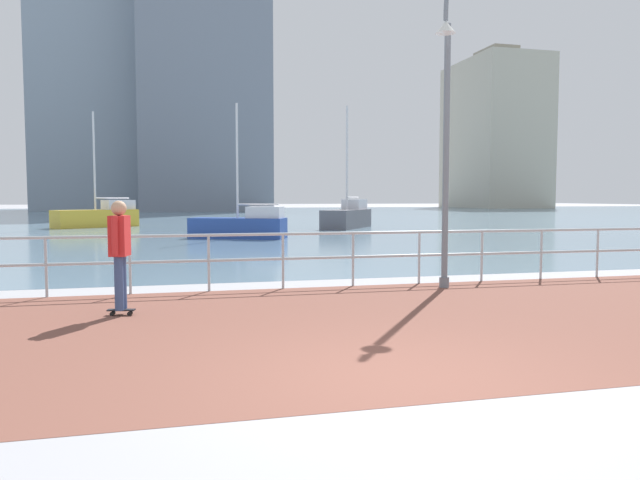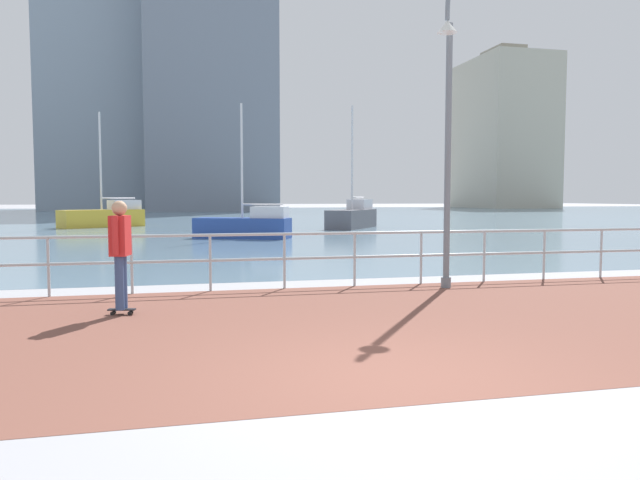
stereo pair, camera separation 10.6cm
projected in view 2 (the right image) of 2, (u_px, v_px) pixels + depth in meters
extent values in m
plane|color=#9E9EA3|center=(207.00, 221.00, 44.48)|extent=(220.00, 220.00, 0.00)
cube|color=brown|center=(326.00, 324.00, 8.28)|extent=(28.00, 6.65, 0.01)
cube|color=slate|center=(201.00, 216.00, 55.21)|extent=(180.00, 88.00, 0.00)
cylinder|color=#B2BCC1|center=(48.00, 267.00, 10.52)|extent=(0.05, 0.05, 1.05)
cylinder|color=#B2BCC1|center=(132.00, 265.00, 10.84)|extent=(0.05, 0.05, 1.05)
cylinder|color=#B2BCC1|center=(210.00, 263.00, 11.15)|extent=(0.05, 0.05, 1.05)
cylinder|color=#B2BCC1|center=(284.00, 261.00, 11.47)|extent=(0.05, 0.05, 1.05)
cylinder|color=#B2BCC1|center=(355.00, 260.00, 11.79)|extent=(0.05, 0.05, 1.05)
cylinder|color=#B2BCC1|center=(421.00, 258.00, 12.11)|extent=(0.05, 0.05, 1.05)
cylinder|color=#B2BCC1|center=(484.00, 256.00, 12.43)|extent=(0.05, 0.05, 1.05)
cylinder|color=#B2BCC1|center=(544.00, 255.00, 12.75)|extent=(0.05, 0.05, 1.05)
cylinder|color=#B2BCC1|center=(601.00, 254.00, 13.07)|extent=(0.05, 0.05, 1.05)
cylinder|color=#B2BCC1|center=(284.00, 234.00, 11.44)|extent=(25.20, 0.06, 0.06)
cylinder|color=#B2BCC1|center=(284.00, 259.00, 11.47)|extent=(25.20, 0.06, 0.06)
cylinder|color=slate|center=(446.00, 282.00, 11.62)|extent=(0.19, 0.19, 0.20)
cylinder|color=slate|center=(448.00, 157.00, 11.45)|extent=(0.12, 0.12, 5.02)
cylinder|color=slate|center=(448.00, 0.00, 10.81)|extent=(0.15, 0.18, 0.19)
cylinder|color=slate|center=(448.00, 7.00, 10.76)|extent=(0.14, 0.15, 0.19)
cylinder|color=slate|center=(447.00, 15.00, 10.75)|extent=(0.12, 0.12, 0.17)
cone|color=silver|center=(447.00, 27.00, 10.76)|extent=(0.36, 0.36, 0.22)
cylinder|color=black|center=(131.00, 312.00, 8.97)|extent=(0.06, 0.04, 0.06)
cylinder|color=black|center=(130.00, 313.00, 8.89)|extent=(0.06, 0.04, 0.06)
cylinder|color=black|center=(114.00, 312.00, 8.96)|extent=(0.06, 0.04, 0.06)
cylinder|color=black|center=(112.00, 313.00, 8.89)|extent=(0.06, 0.04, 0.06)
cube|color=black|center=(122.00, 309.00, 8.92)|extent=(0.41, 0.19, 0.02)
cylinder|color=#384C7A|center=(123.00, 282.00, 8.98)|extent=(0.15, 0.15, 0.80)
cylinder|color=#384C7A|center=(119.00, 283.00, 8.82)|extent=(0.15, 0.15, 0.80)
cube|color=red|center=(120.00, 236.00, 8.85)|extent=(0.30, 0.38, 0.59)
cylinder|color=red|center=(125.00, 234.00, 9.07)|extent=(0.11, 0.11, 0.56)
cylinder|color=red|center=(115.00, 236.00, 8.62)|extent=(0.11, 0.11, 0.56)
sphere|color=tan|center=(119.00, 208.00, 8.82)|extent=(0.22, 0.22, 0.22)
cube|color=#284799|center=(242.00, 228.00, 25.63)|extent=(4.21, 2.87, 0.87)
cube|color=silver|center=(270.00, 212.00, 25.33)|extent=(1.70, 1.42, 0.48)
cylinder|color=silver|center=(242.00, 161.00, 25.42)|extent=(0.10, 0.10, 4.83)
cylinder|color=silver|center=(262.00, 204.00, 25.37)|extent=(1.69, 0.85, 0.08)
cube|color=gold|center=(102.00, 218.00, 35.14)|extent=(4.81, 3.78, 1.02)
cube|color=silver|center=(124.00, 205.00, 36.10)|extent=(2.00, 1.78, 0.57)
cylinder|color=silver|center=(100.00, 161.00, 34.91)|extent=(0.11, 0.11, 5.67)
cylinder|color=silver|center=(118.00, 198.00, 35.80)|extent=(1.86, 1.22, 0.09)
cube|color=#595960|center=(352.00, 219.00, 34.01)|extent=(4.01, 4.90, 1.05)
cube|color=silver|center=(360.00, 204.00, 35.32)|extent=(1.87, 2.05, 0.58)
cylinder|color=silver|center=(352.00, 158.00, 33.77)|extent=(0.12, 0.12, 5.83)
cylinder|color=silver|center=(358.00, 197.00, 34.93)|extent=(1.32, 1.87, 0.09)
cube|color=slate|center=(209.00, 63.00, 79.21)|extent=(16.05, 17.31, 39.04)
cube|color=#8493A3|center=(103.00, 113.00, 82.39)|extent=(14.32, 17.44, 26.56)
cube|color=slate|center=(101.00, 7.00, 81.37)|extent=(5.73, 6.98, 2.00)
cube|color=#B2AD99|center=(501.00, 135.00, 100.75)|extent=(11.59, 18.00, 24.40)
cube|color=gray|center=(503.00, 55.00, 99.81)|extent=(4.63, 7.20, 2.00)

